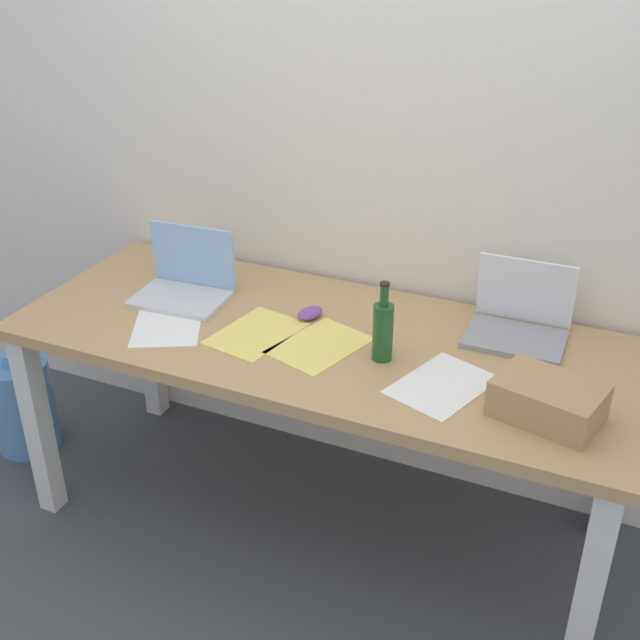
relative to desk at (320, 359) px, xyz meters
The scene contains 13 objects.
ground_plane 0.67m from the desk, ahead, with size 8.00×8.00×0.00m, color #42474C.
back_wall 0.78m from the desk, 90.00° to the left, with size 5.20×0.08×2.60m, color silver.
desk is the anchor object (origin of this frame).
laptop_left 0.55m from the desk, behind, with size 0.32×0.24×0.23m.
laptop_right 0.63m from the desk, 22.91° to the left, with size 0.30×0.24×0.23m.
beer_bottle 0.30m from the desk, 14.92° to the right, with size 0.06×0.06×0.25m.
computer_mouse 0.16m from the desk, 130.90° to the left, with size 0.06×0.10×0.03m, color #724799.
cardboard_box 0.76m from the desk, 12.81° to the right, with size 0.27×0.19×0.10m, color tan.
paper_sheet_center 0.12m from the desk, 66.11° to the right, with size 0.21×0.30×0.00m, color #F4E06B.
paper_yellow_folder 0.22m from the desk, 156.60° to the right, with size 0.21×0.30×0.00m, color #F4E06B.
paper_sheet_front_left 0.50m from the desk, 163.18° to the right, with size 0.21×0.30×0.00m, color white.
paper_sheet_front_right 0.46m from the desk, 16.83° to the right, with size 0.21×0.30×0.00m, color white.
water_cooler_jug 1.35m from the desk, behind, with size 0.25×0.25×0.43m.
Camera 1 is at (0.88, -1.98, 1.97)m, focal length 44.32 mm.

